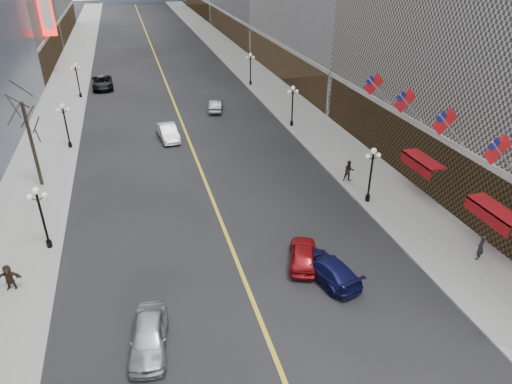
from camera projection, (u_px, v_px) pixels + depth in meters
sidewalk_east at (258, 77)px, 70.72m from camera, size 6.00×230.00×0.15m
sidewalk_west at (66, 91)px, 64.10m from camera, size 6.00×230.00×0.15m
lane_line at (161, 69)px, 75.92m from camera, size 0.25×200.00×0.02m
streetlamp_east_1 at (371, 169)px, 34.94m from camera, size 1.26×0.44×4.52m
streetlamp_east_2 at (293, 102)px, 50.20m from camera, size 1.26×0.44×4.52m
streetlamp_east_3 at (250, 66)px, 65.47m from camera, size 1.26×0.44×4.52m
streetlamp_west_1 at (41, 212)px, 29.36m from camera, size 1.26×0.44×4.52m
streetlamp_west_2 at (65, 121)px, 44.63m from camera, size 1.26×0.44×4.52m
streetlamp_west_3 at (77, 77)px, 59.89m from camera, size 1.26×0.44×4.52m
flag_2 at (499, 152)px, 26.90m from camera, size 2.87×0.12×2.87m
flag_3 at (447, 124)px, 31.14m from camera, size 2.87×0.12×2.87m
flag_4 at (407, 103)px, 35.38m from camera, size 2.87×0.12×2.87m
flag_5 at (375, 86)px, 39.62m from camera, size 2.87×0.12×2.87m
awning_b at (493, 211)px, 29.09m from camera, size 1.40×4.00×0.93m
awning_c at (421, 161)px, 35.87m from camera, size 1.40×4.00×0.93m
tree_west_far at (25, 116)px, 35.86m from camera, size 3.60×3.60×7.92m
car_nb_near at (149, 336)px, 22.80m from camera, size 2.41×4.72×1.54m
car_nb_mid at (168, 132)px, 47.80m from camera, size 2.10×4.91×1.57m
car_nb_far at (102, 83)px, 65.04m from camera, size 3.05×6.15×1.68m
car_sb_near at (328, 269)px, 27.70m from camera, size 3.20×5.24×1.42m
car_sb_mid at (303, 254)px, 28.99m from camera, size 3.04×4.49×1.42m
car_sb_far at (216, 105)px, 56.20m from camera, size 2.51×4.53×1.41m
ped_ne_corner at (481, 247)px, 29.11m from camera, size 0.80×0.74×1.77m
ped_east_walk at (349, 171)px, 38.87m from camera, size 0.98×0.64×1.88m
ped_west_far at (9, 277)px, 26.56m from camera, size 1.58×0.67×1.66m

